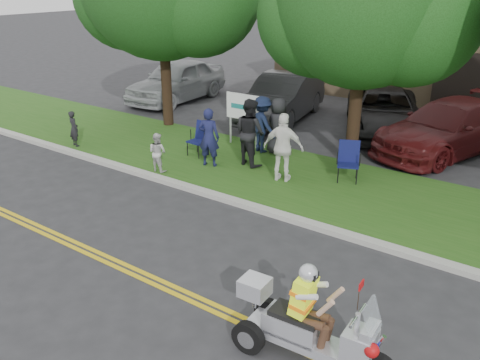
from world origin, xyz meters
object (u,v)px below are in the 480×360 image
Objects in this scene: lawn_chair_b at (349,158)px; parked_car_mid at (384,112)px; lawn_chair_a at (200,136)px; spectator_adult_mid at (250,132)px; parked_car_left at (282,98)px; parked_car_far_left at (177,80)px; trike_scooter at (307,327)px; parked_car_right at (449,128)px; spectator_adult_left at (209,137)px; spectator_adult_right at (284,148)px.

lawn_chair_b is 0.20× the size of parked_car_mid.
lawn_chair_a is 1.73m from spectator_adult_mid.
parked_car_left is 3.78m from parked_car_mid.
parked_car_mid is at bearing -0.06° from parked_car_far_left.
lawn_chair_b is 10.91m from parked_car_far_left.
parked_car_right is (-0.88, 10.62, 0.25)m from trike_scooter.
lawn_chair_b is 2.84m from spectator_adult_mid.
parked_car_right is (6.13, -0.29, -0.05)m from parked_car_left.
spectator_adult_left is 0.32× the size of parked_car_far_left.
trike_scooter is 7.94m from spectator_adult_left.
trike_scooter is 7.86m from spectator_adult_mid.
spectator_adult_right is at bearing -98.56° from parked_car_right.
spectator_adult_left is at bearing 176.01° from lawn_chair_b.
parked_car_right is (5.88, 4.83, 0.12)m from lawn_chair_a.
trike_scooter is 12.97m from parked_car_left.
parked_car_left is at bearing 165.37° from parked_car_mid.
parked_car_mid is at bearing -92.87° from spectator_adult_mid.
trike_scooter is at bearing -65.25° from parked_car_right.
spectator_adult_left is at bearing -113.26° from parked_car_right.
spectator_adult_mid is (-2.76, -0.56, 0.37)m from lawn_chair_b.
spectator_adult_mid is 0.35× the size of parked_car_right.
parked_car_right is at bearing -132.82° from spectator_adult_right.
parked_car_left is at bearing 119.29° from trike_scooter.
lawn_chair_a is 0.19× the size of parked_car_mid.
spectator_adult_right reaches higher than parked_car_right.
parked_car_left is (-1.04, 5.70, -0.09)m from spectator_adult_left.
spectator_adult_right reaches higher than lawn_chair_b.
trike_scooter is at bearing -67.72° from parked_car_left.
spectator_adult_mid is at bearing 127.05° from trike_scooter.
parked_car_left reaches higher than parked_car_mid.
spectator_adult_left is 2.29m from spectator_adult_right.
parked_car_mid is at bearing 179.52° from parked_car_right.
lawn_chair_b is (-2.33, 6.53, 0.14)m from trike_scooter.
lawn_chair_b reaches higher than lawn_chair_a.
trike_scooter is 16.46m from parked_car_far_left.
spectator_adult_left is 8.53m from parked_car_far_left.
parked_car_left is (-1.92, 4.95, -0.21)m from spectator_adult_mid.
spectator_adult_mid reaches higher than spectator_adult_left.
trike_scooter is 0.45× the size of parked_car_mid.
parked_car_far_left reaches higher than lawn_chair_b.
parked_car_far_left is at bearing 140.82° from lawn_chair_a.
spectator_adult_mid is at bearing -131.89° from parked_car_mid.
spectator_adult_mid is (1.68, 0.17, 0.38)m from lawn_chair_a.
spectator_adult_mid reaches higher than spectator_adult_right.
parked_car_far_left is at bearing 135.05° from trike_scooter.
spectator_adult_left reaches higher than parked_car_mid.
spectator_adult_left is 0.92× the size of spectator_adult_right.
parked_car_left reaches higher than trike_scooter.
spectator_adult_right is 0.35× the size of parked_car_left.
spectator_adult_mid is at bearing -33.95° from spectator_adult_right.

